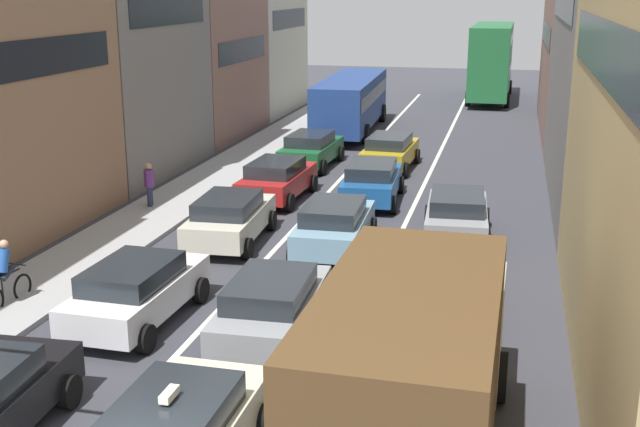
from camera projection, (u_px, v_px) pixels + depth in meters
The scene contains 19 objects.
sidewalk_left at pixel (200, 186), 31.12m from camera, with size 2.60×64.00×0.14m, color #9C9C9C.
lane_stripe_left at pixel (326, 195), 30.02m from camera, with size 0.16×60.00×0.01m, color silver.
lane_stripe_right at pixel (417, 200), 29.25m from camera, with size 0.16×60.00×0.01m, color silver.
building_row_left at pixel (81, 40), 31.96m from camera, with size 7.20×43.90×12.28m.
removalist_box_truck at pixel (415, 367), 12.14m from camera, with size 2.80×7.74×3.58m.
sedan_centre_lane_second at pixel (272, 306), 17.54m from camera, with size 2.19×4.36×1.49m.
wagon_left_lane_second at pixel (136, 290), 18.44m from camera, with size 2.16×4.35×1.49m.
hatchback_centre_lane_third at pixel (334, 225), 23.48m from camera, with size 2.18×4.36×1.49m.
sedan_left_lane_third at pixel (230, 218), 24.22m from camera, with size 2.26×4.39×1.49m.
coupe_centre_lane_fourth at pixel (372, 181), 28.84m from camera, with size 2.24×4.39×1.49m.
sedan_left_lane_fourth at pixel (277, 179), 29.14m from camera, with size 2.19×4.36×1.49m.
sedan_centre_lane_fifth at pixel (390, 151), 34.05m from camera, with size 2.20×4.37×1.49m.
sedan_left_lane_fifth at pixel (311, 149), 34.53m from camera, with size 2.21×4.37×1.49m.
sedan_right_lane_behind_truck at pixel (437, 280), 19.08m from camera, with size 2.19×4.36×1.49m.
wagon_right_lane_far at pixel (457, 214), 24.58m from camera, with size 2.27×4.40×1.49m.
bus_mid_queue_primary at pixel (351, 99), 42.50m from camera, with size 3.12×10.59×2.90m.
bus_far_queue_secondary at pixel (492, 59), 54.23m from camera, with size 2.88×10.52×5.06m.
cyclist_on_sidewalk at pixel (6, 275), 19.24m from camera, with size 0.50×1.73×1.72m.
pedestrian_near_kerb at pixel (149, 183), 27.84m from camera, with size 0.34×0.53×1.66m.
Camera 1 is at (4.87, -8.32, 7.51)m, focal length 45.16 mm.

